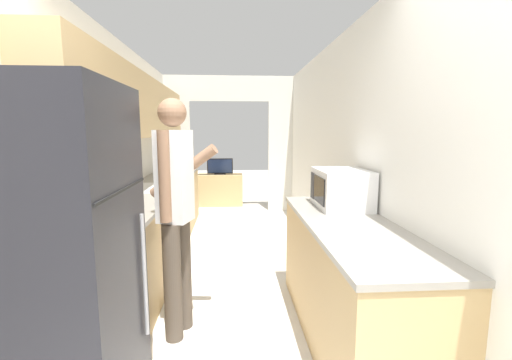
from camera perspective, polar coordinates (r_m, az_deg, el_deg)
The scene contains 12 objects.
wall_left at distance 3.72m, azimuth -22.45°, elevation 7.07°, with size 0.38×7.66×2.50m.
wall_right at distance 3.34m, azimuth 16.32°, elevation 3.27°, with size 0.06×7.66×2.50m.
wall_far_with_doorway at distance 6.38m, azimuth -4.42°, elevation 7.34°, with size 2.75×0.06×2.50m.
counter_left at distance 4.32m, azimuth -16.23°, elevation -6.53°, with size 0.62×4.17×0.88m.
counter_right at distance 2.65m, azimuth 15.16°, elevation -16.10°, with size 0.62×1.92×0.88m.
refrigerator at distance 1.93m, azimuth -31.12°, elevation -12.74°, with size 0.74×0.72×1.74m.
range_oven at distance 4.13m, azimuth -16.73°, elevation -7.18°, with size 0.66×0.76×1.02m.
person at distance 2.55m, azimuth -13.26°, elevation -5.05°, with size 0.55×0.45×1.74m.
microwave at distance 2.94m, azimuth 14.02°, elevation -1.39°, with size 0.41×0.53×0.32m.
tv_cabinet at distance 7.04m, azimuth -5.94°, elevation -1.61°, with size 0.90×0.42×0.64m.
television at distance 6.93m, azimuth -6.01°, elevation 2.23°, with size 0.51×0.16×0.32m.
knife at distance 4.61m, azimuth -15.18°, elevation 0.09°, with size 0.12×0.34×0.02m.
Camera 1 is at (0.05, -1.09, 1.52)m, focal length 24.00 mm.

